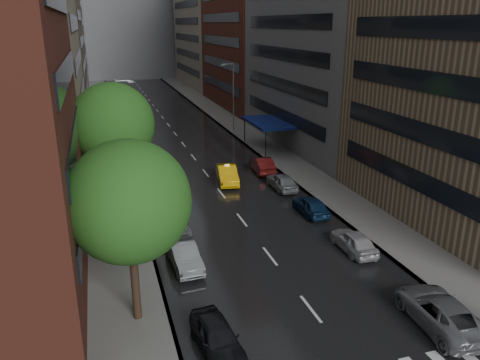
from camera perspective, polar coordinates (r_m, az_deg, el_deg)
name	(u,v)px	position (r m, az deg, el deg)	size (l,w,h in m)	color
ground	(350,360)	(22.44, 13.25, -20.53)	(220.00, 220.00, 0.00)	gray
road	(171,128)	(66.91, -8.47, 6.33)	(14.00, 140.00, 0.01)	black
sidewalk_left	(104,131)	(66.22, -16.22, 5.73)	(4.00, 140.00, 0.15)	gray
sidewalk_right	(232,123)	(68.76, -1.00, 6.92)	(4.00, 140.00, 0.15)	gray
buildings_left	(47,8)	(73.76, -22.49, 18.84)	(8.00, 108.00, 38.00)	maroon
buildings_right	(257,16)	(75.54, 2.08, 19.38)	(8.05, 109.10, 36.00)	#937A5B
building_far	(127,15)	(133.09, -13.63, 18.97)	(40.00, 14.00, 32.00)	slate
tree_near	(129,202)	(21.82, -13.42, -2.63)	(5.75, 5.75, 9.16)	#382619
tree_mid	(113,125)	(36.30, -15.27, 6.53)	(6.23, 6.23, 9.94)	#382619
tree_far	(108,114)	(48.81, -15.77, 7.80)	(4.97, 4.97, 7.92)	#382619
taxi	(227,174)	(42.91, -1.58, 0.69)	(1.68, 4.82, 1.59)	#F5B30C
parked_cars_left	(166,210)	(35.43, -9.06, -3.62)	(2.70, 30.07, 1.57)	black
parked_cars_right	(328,219)	(33.99, 10.64, -4.68)	(2.93, 31.00, 1.53)	slate
street_lamp_left	(120,125)	(45.69, -14.46, 6.53)	(1.74, 0.22, 9.00)	gray
street_lamp_right	(233,95)	(62.84, -0.88, 10.27)	(1.74, 0.22, 9.00)	gray
awning	(268,123)	(54.17, 3.39, 7.01)	(4.00, 8.00, 3.12)	navy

